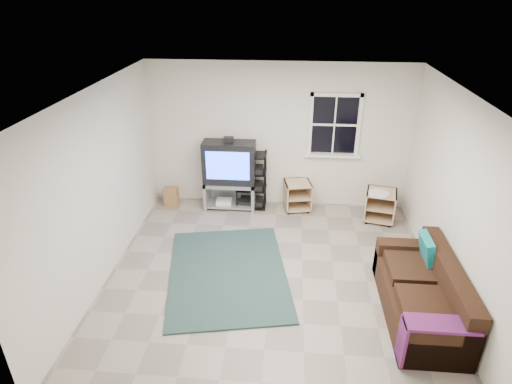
# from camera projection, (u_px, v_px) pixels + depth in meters

# --- Properties ---
(room) EXTENTS (4.60, 4.62, 4.60)m
(room) POSITION_uv_depth(u_px,v_px,m) (334.00, 129.00, 7.37)
(room) COLOR gray
(room) RESTS_ON ground
(tv_unit) EXTENTS (0.92, 0.46, 1.36)m
(tv_unit) POSITION_uv_depth(u_px,v_px,m) (229.00, 170.00, 7.63)
(tv_unit) COLOR gray
(tv_unit) RESTS_ON ground
(av_rack) EXTENTS (0.54, 0.39, 1.07)m
(av_rack) POSITION_uv_depth(u_px,v_px,m) (251.00, 184.00, 7.76)
(av_rack) COLOR black
(av_rack) RESTS_ON ground
(side_table_left) EXTENTS (0.53, 0.53, 0.53)m
(side_table_left) POSITION_uv_depth(u_px,v_px,m) (297.00, 194.00, 7.78)
(side_table_left) COLOR tan
(side_table_left) RESTS_ON ground
(side_table_right) EXTENTS (0.59, 0.59, 0.57)m
(side_table_right) POSITION_uv_depth(u_px,v_px,m) (380.00, 203.00, 7.40)
(side_table_right) COLOR tan
(side_table_right) RESTS_ON ground
(sofa) EXTENTS (0.81, 1.82, 0.83)m
(sofa) POSITION_uv_depth(u_px,v_px,m) (423.00, 296.00, 5.26)
(sofa) COLOR black
(sofa) RESTS_ON ground
(shag_rug) EXTENTS (2.04, 2.53, 0.03)m
(shag_rug) POSITION_uv_depth(u_px,v_px,m) (228.00, 272.00, 6.13)
(shag_rug) COLOR black
(shag_rug) RESTS_ON ground
(paper_bag) EXTENTS (0.26, 0.17, 0.36)m
(paper_bag) POSITION_uv_depth(u_px,v_px,m) (171.00, 197.00, 7.92)
(paper_bag) COLOR #936342
(paper_bag) RESTS_ON ground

